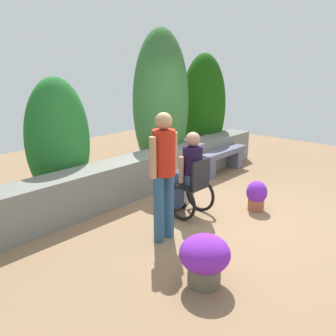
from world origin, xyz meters
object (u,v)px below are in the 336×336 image
(stone_bench, at_px, (221,157))
(flower_pot_terracotta_by_wall, at_px, (257,195))
(flower_pot_purple_near, at_px, (205,258))
(person_standing_companion, at_px, (164,169))
(person_in_wheelchair, at_px, (189,177))

(stone_bench, bearing_deg, flower_pot_terracotta_by_wall, -137.81)
(flower_pot_purple_near, bearing_deg, stone_bench, 31.10)
(person_standing_companion, height_order, flower_pot_purple_near, person_standing_companion)
(flower_pot_purple_near, bearing_deg, person_standing_companion, 64.59)
(person_in_wheelchair, distance_m, flower_pot_terracotta_by_wall, 1.18)
(person_standing_companion, bearing_deg, stone_bench, 18.77)
(stone_bench, bearing_deg, person_standing_companion, -166.52)
(person_in_wheelchair, xyz_separation_m, person_standing_companion, (-0.86, -0.25, 0.38))
(flower_pot_purple_near, xyz_separation_m, flower_pot_terracotta_by_wall, (2.22, 0.58, -0.06))
(flower_pot_purple_near, height_order, flower_pot_terracotta_by_wall, flower_pot_purple_near)
(person_standing_companion, bearing_deg, person_in_wheelchair, 14.91)
(flower_pot_terracotta_by_wall, bearing_deg, flower_pot_purple_near, -165.35)
(person_standing_companion, relative_size, flower_pot_terracotta_by_wall, 3.50)
(flower_pot_purple_near, bearing_deg, flower_pot_terracotta_by_wall, 14.65)
(stone_bench, relative_size, person_in_wheelchair, 1.07)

